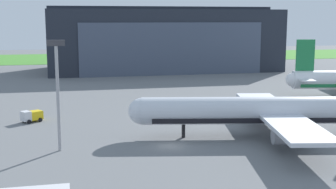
% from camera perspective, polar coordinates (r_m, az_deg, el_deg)
% --- Properties ---
extents(ground_plane, '(440.00, 440.00, 0.00)m').
position_cam_1_polar(ground_plane, '(66.61, 0.27, -6.44)').
color(ground_plane, slate).
extents(grass_field_strip, '(440.00, 56.00, 0.08)m').
position_cam_1_polar(grass_field_strip, '(218.05, -8.81, 4.55)').
color(grass_field_strip, '#458B2F').
rests_on(grass_field_strip, ground_plane).
extents(maintenance_hangar, '(79.36, 35.78, 22.43)m').
position_cam_1_polar(maintenance_hangar, '(165.65, -0.74, 6.86)').
color(maintenance_hangar, '#232833').
rests_on(maintenance_hangar, ground_plane).
extents(airliner_near_left, '(43.43, 36.49, 13.51)m').
position_cam_1_polar(airliner_near_left, '(72.59, 12.82, -2.08)').
color(airliner_near_left, silver).
rests_on(airliner_near_left, ground_plane).
extents(ops_van, '(4.05, 3.49, 2.07)m').
position_cam_1_polar(ops_van, '(85.17, -16.63, -2.55)').
color(ops_van, silver).
rests_on(ops_van, ground_plane).
extents(apron_light_mast, '(2.40, 0.50, 15.39)m').
position_cam_1_polar(apron_light_mast, '(64.27, -13.60, 1.14)').
color(apron_light_mast, '#99999E').
rests_on(apron_light_mast, ground_plane).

